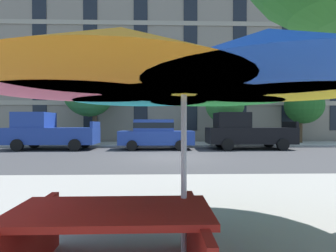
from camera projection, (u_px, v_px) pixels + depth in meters
ground_plane at (169, 157)px, 11.66m from camera, size 120.00×120.00×0.00m
sidewalk_far at (166, 144)px, 18.46m from camera, size 56.00×3.60×0.12m
apartment_building at (165, 61)px, 26.57m from camera, size 40.02×12.08×16.00m
pickup_blue at (49, 132)px, 15.16m from camera, size 5.10×2.12×2.20m
sedan_blue at (156, 133)px, 15.33m from camera, size 4.40×1.98×1.78m
pickup_black at (246, 132)px, 15.47m from camera, size 5.10×2.12×2.20m
street_tree_left at (91, 90)px, 18.32m from camera, size 3.78×3.63×5.69m
street_tree_middle at (225, 104)px, 18.30m from camera, size 2.76×2.76×4.32m
street_tree_right at (303, 105)px, 19.03m from camera, size 2.75×2.75×4.29m
patio_umbrella at (184, 77)px, 2.64m from camera, size 3.82×3.54×2.28m
picnic_table at (111, 240)px, 2.32m from camera, size 1.81×1.53×0.77m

